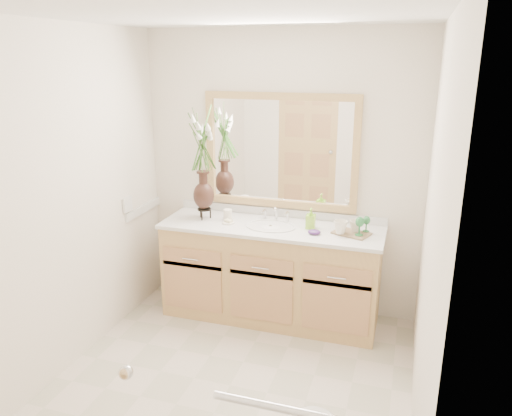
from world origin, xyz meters
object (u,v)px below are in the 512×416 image
(flower_vase, at_px, (202,151))
(tumbler, at_px, (228,215))
(soap_bottle, at_px, (311,219))
(tray, at_px, (351,233))

(flower_vase, distance_m, tumbler, 0.58)
(flower_vase, bearing_deg, soap_bottle, 1.42)
(flower_vase, xyz_separation_m, soap_bottle, (0.93, 0.02, -0.51))
(tumbler, relative_size, tray, 0.35)
(flower_vase, relative_size, soap_bottle, 5.66)
(flower_vase, height_order, tray, flower_vase)
(tumbler, bearing_deg, flower_vase, -175.19)
(flower_vase, height_order, tumbler, flower_vase)
(flower_vase, distance_m, soap_bottle, 1.06)
(tumbler, distance_m, soap_bottle, 0.72)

